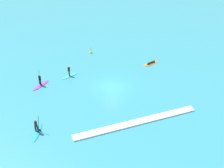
# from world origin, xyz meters

# --- Properties ---
(ground_plane) EXTENTS (120.00, 120.00, 0.00)m
(ground_plane) POSITION_xyz_m (0.00, 0.00, 0.00)
(ground_plane) COLOR teal
(ground_plane) RESTS_ON ground
(surfer_on_blue_board) EXTENTS (1.67, 3.00, 2.15)m
(surfer_on_blue_board) POSITION_xyz_m (-10.63, -5.68, 0.41)
(surfer_on_blue_board) COLOR #1E8CD1
(surfer_on_blue_board) RESTS_ON ground_plane
(surfer_on_teal_board) EXTENTS (2.67, 1.62, 1.68)m
(surfer_on_teal_board) POSITION_xyz_m (-4.80, 5.02, 0.47)
(surfer_on_teal_board) COLOR #33C6CC
(surfer_on_teal_board) RESTS_ON ground_plane
(surfer_on_purple_board) EXTENTS (2.74, 2.49, 2.32)m
(surfer_on_purple_board) POSITION_xyz_m (-9.08, 3.84, 0.41)
(surfer_on_purple_board) COLOR purple
(surfer_on_purple_board) RESTS_ON ground_plane
(surfer_on_orange_board) EXTENTS (3.28, 1.62, 0.38)m
(surfer_on_orange_board) POSITION_xyz_m (8.29, 4.38, 0.13)
(surfer_on_orange_board) COLOR orange
(surfer_on_orange_board) RESTS_ON ground_plane
(marker_buoy) EXTENTS (0.41, 0.41, 1.29)m
(marker_buoy) POSITION_xyz_m (0.49, 11.73, 0.17)
(marker_buoy) COLOR yellow
(marker_buoy) RESTS_ON ground_plane
(wave_crest) EXTENTS (14.66, 0.90, 0.18)m
(wave_crest) POSITION_xyz_m (0.00, -8.03, 0.09)
(wave_crest) COLOR white
(wave_crest) RESTS_ON ground_plane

